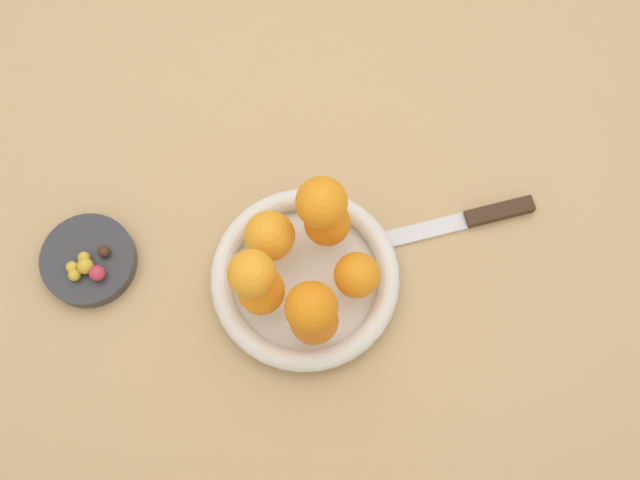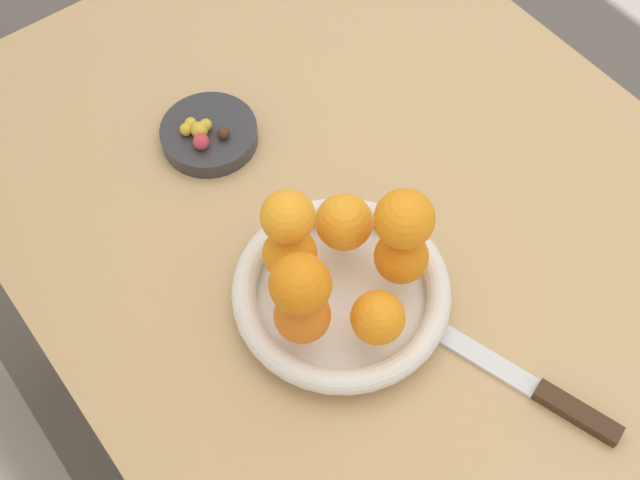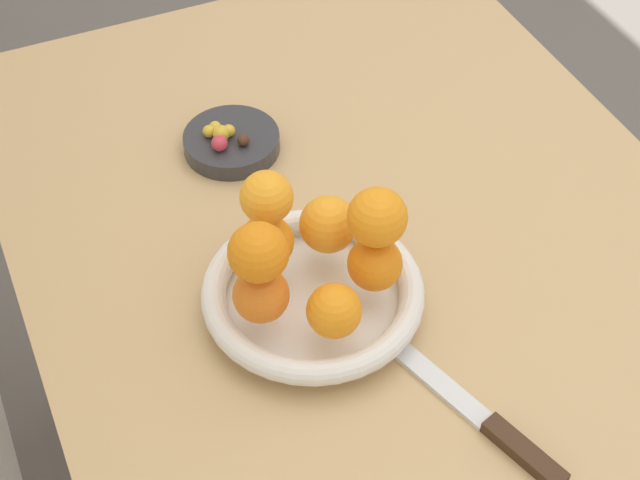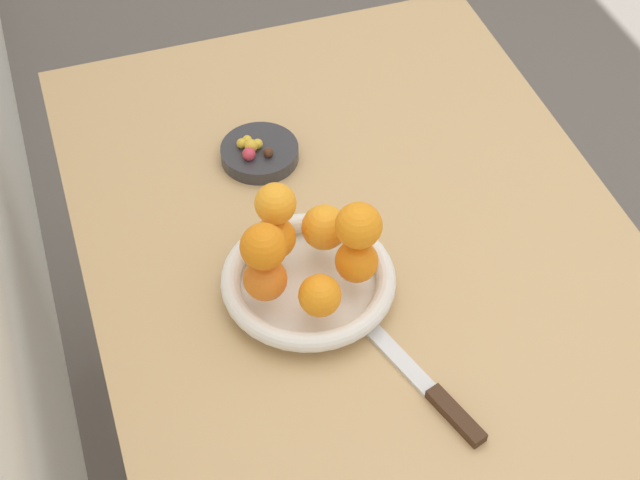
# 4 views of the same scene
# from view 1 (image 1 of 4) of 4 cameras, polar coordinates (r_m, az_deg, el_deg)

# --- Properties ---
(ground_plane) EXTENTS (6.00, 6.00, 0.00)m
(ground_plane) POSITION_cam_1_polar(r_m,az_deg,el_deg) (1.75, -1.63, -6.21)
(ground_plane) COLOR slate
(dining_table) EXTENTS (1.10, 0.76, 0.74)m
(dining_table) POSITION_cam_1_polar(r_m,az_deg,el_deg) (1.12, -2.54, 0.68)
(dining_table) COLOR tan
(dining_table) RESTS_ON ground_plane
(fruit_bowl) EXTENTS (0.23, 0.23, 0.04)m
(fruit_bowl) POSITION_cam_1_polar(r_m,az_deg,el_deg) (0.98, -1.07, -2.77)
(fruit_bowl) COLOR white
(fruit_bowl) RESTS_ON dining_table
(candy_dish) EXTENTS (0.12, 0.12, 0.02)m
(candy_dish) POSITION_cam_1_polar(r_m,az_deg,el_deg) (1.04, -16.12, -1.41)
(candy_dish) COLOR #333338
(candy_dish) RESTS_ON dining_table
(orange_0) EXTENTS (0.06, 0.06, 0.06)m
(orange_0) POSITION_cam_1_polar(r_m,az_deg,el_deg) (0.93, -4.21, -3.62)
(orange_0) COLOR orange
(orange_0) RESTS_ON fruit_bowl
(orange_1) EXTENTS (0.06, 0.06, 0.06)m
(orange_1) POSITION_cam_1_polar(r_m,az_deg,el_deg) (0.92, -0.42, -5.75)
(orange_1) COLOR orange
(orange_1) RESTS_ON fruit_bowl
(orange_2) EXTENTS (0.05, 0.05, 0.05)m
(orange_2) POSITION_cam_1_polar(r_m,az_deg,el_deg) (0.94, 2.63, -2.51)
(orange_2) COLOR orange
(orange_2) RESTS_ON fruit_bowl
(orange_3) EXTENTS (0.06, 0.06, 0.06)m
(orange_3) POSITION_cam_1_polar(r_m,az_deg,el_deg) (0.96, 0.52, 1.24)
(orange_3) COLOR orange
(orange_3) RESTS_ON fruit_bowl
(orange_4) EXTENTS (0.06, 0.06, 0.06)m
(orange_4) POSITION_cam_1_polar(r_m,az_deg,el_deg) (0.95, -3.61, 0.30)
(orange_4) COLOR orange
(orange_4) RESTS_ON fruit_bowl
(orange_5) EXTENTS (0.06, 0.06, 0.06)m
(orange_5) POSITION_cam_1_polar(r_m,az_deg,el_deg) (0.87, -0.63, -4.85)
(orange_5) COLOR orange
(orange_5) RESTS_ON orange_1
(orange_6) EXTENTS (0.05, 0.05, 0.05)m
(orange_6) POSITION_cam_1_polar(r_m,az_deg,el_deg) (0.88, -4.90, -2.38)
(orange_6) COLOR orange
(orange_6) RESTS_ON orange_0
(orange_7) EXTENTS (0.06, 0.06, 0.06)m
(orange_7) POSITION_cam_1_polar(r_m,az_deg,el_deg) (0.90, 0.10, 2.70)
(orange_7) COLOR orange
(orange_7) RESTS_ON orange_3
(candy_ball_0) EXTENTS (0.02, 0.02, 0.02)m
(candy_ball_0) POSITION_cam_1_polar(r_m,az_deg,el_deg) (1.02, -17.07, -2.39)
(candy_ball_0) COLOR gold
(candy_ball_0) RESTS_ON candy_dish
(candy_ball_1) EXTENTS (0.02, 0.02, 0.02)m
(candy_ball_1) POSITION_cam_1_polar(r_m,az_deg,el_deg) (1.02, -16.43, -1.22)
(candy_ball_1) COLOR gold
(candy_ball_1) RESTS_ON candy_dish
(candy_ball_2) EXTENTS (0.02, 0.02, 0.02)m
(candy_ball_2) POSITION_cam_1_polar(r_m,az_deg,el_deg) (1.03, -17.23, -1.86)
(candy_ball_2) COLOR gold
(candy_ball_2) RESTS_ON candy_dish
(candy_ball_3) EXTENTS (0.02, 0.02, 0.02)m
(candy_ball_3) POSITION_cam_1_polar(r_m,az_deg,el_deg) (1.02, -16.35, -1.79)
(candy_ball_3) COLOR gold
(candy_ball_3) RESTS_ON candy_dish
(candy_ball_4) EXTENTS (0.02, 0.02, 0.02)m
(candy_ball_4) POSITION_cam_1_polar(r_m,az_deg,el_deg) (1.02, -15.12, -0.78)
(candy_ball_4) COLOR #472819
(candy_ball_4) RESTS_ON candy_dish
(candy_ball_5) EXTENTS (0.02, 0.02, 0.02)m
(candy_ball_5) POSITION_cam_1_polar(r_m,az_deg,el_deg) (1.01, -15.57, -2.28)
(candy_ball_5) COLOR #C6384C
(candy_ball_5) RESTS_ON candy_dish
(knife) EXTENTS (0.25, 0.10, 0.01)m
(knife) POSITION_cam_1_polar(r_m,az_deg,el_deg) (1.04, 9.45, 1.18)
(knife) COLOR #3F2819
(knife) RESTS_ON dining_table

